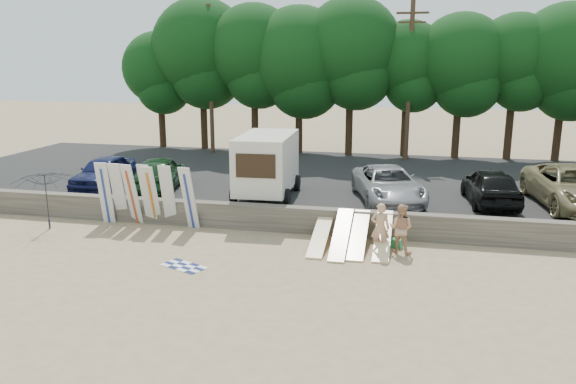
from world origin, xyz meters
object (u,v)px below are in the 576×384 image
at_px(car_0, 104,172).
at_px(beach_umbrella, 48,200).
at_px(cooler, 396,243).
at_px(beachgoer_b, 401,228).
at_px(car_4, 574,187).
at_px(car_3, 491,186).
at_px(car_1, 160,172).
at_px(beachgoer_a, 380,228).
at_px(box_trailer, 267,162).
at_px(car_2, 388,184).

relative_size(car_0, beach_umbrella, 1.62).
relative_size(car_0, cooler, 11.07).
bearing_deg(beachgoer_b, car_4, -125.98).
xyz_separation_m(car_3, beach_umbrella, (-17.03, -4.89, -0.30)).
relative_size(car_1, beachgoer_a, 2.52).
bearing_deg(car_1, cooler, 148.58).
bearing_deg(car_1, beachgoer_a, 144.42).
bearing_deg(car_1, box_trailer, 164.59).
bearing_deg(car_4, beachgoer_a, -151.69).
height_order(car_3, cooler, car_3).
height_order(car_2, beachgoer_a, car_2).
xyz_separation_m(car_3, beachgoer_b, (-3.48, -4.77, -0.60)).
bearing_deg(beach_umbrella, box_trailer, 28.50).
bearing_deg(car_4, car_2, 177.88).
xyz_separation_m(car_1, car_3, (14.45, 0.31, 0.00)).
bearing_deg(cooler, car_2, 117.71).
bearing_deg(beach_umbrella, car_1, 60.62).
bearing_deg(car_3, box_trailer, -0.66).
bearing_deg(beachgoer_b, box_trailer, -17.88).
bearing_deg(car_4, beachgoer_b, -149.97).
bearing_deg(box_trailer, car_3, 1.49).
relative_size(car_1, car_2, 0.87).
relative_size(cooler, beach_umbrella, 0.15).
distance_m(beachgoer_b, beach_umbrella, 13.55).
bearing_deg(cooler, car_0, -175.37).
bearing_deg(beachgoer_b, beachgoer_a, 31.79).
bearing_deg(beachgoer_a, box_trailer, -40.73).
xyz_separation_m(car_2, cooler, (0.51, -3.92, -1.26)).
bearing_deg(car_3, car_2, 0.15).
distance_m(car_1, car_4, 17.67).
relative_size(car_0, car_2, 0.82).
bearing_deg(car_2, beach_umbrella, -176.50).
distance_m(car_0, car_3, 17.17).
distance_m(car_2, beach_umbrella, 13.68).
xyz_separation_m(box_trailer, cooler, (5.67, -3.60, -2.06)).
distance_m(car_3, beachgoer_b, 5.93).
bearing_deg(car_3, beach_umbrella, 11.15).
xyz_separation_m(box_trailer, beachgoer_b, (5.81, -4.09, -1.35)).
relative_size(car_1, beachgoer_b, 2.58).
relative_size(car_2, beach_umbrella, 1.99).
bearing_deg(beachgoer_b, car_3, -108.87).
xyz_separation_m(car_1, beach_umbrella, (-2.58, -4.58, -0.30)).
bearing_deg(cooler, beachgoer_b, -54.47).
distance_m(car_2, cooler, 4.15).
distance_m(car_3, cooler, 5.75).
xyz_separation_m(car_4, cooler, (-6.82, -4.51, -1.37)).
bearing_deg(car_2, car_1, 163.90).
height_order(car_3, beachgoer_a, car_3).
xyz_separation_m(box_trailer, car_4, (12.50, 0.91, -0.69)).
relative_size(beachgoer_a, cooler, 4.68).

